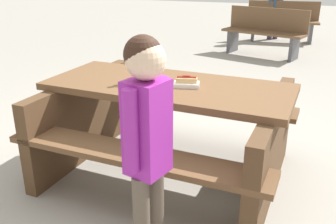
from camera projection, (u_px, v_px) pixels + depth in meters
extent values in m
plane|color=gray|center=(168.00, 172.00, 3.04)|extent=(30.00, 30.00, 0.00)
cube|color=brown|center=(168.00, 87.00, 2.78)|extent=(1.84, 0.86, 0.05)
cube|color=brown|center=(193.00, 101.00, 3.37)|extent=(1.81, 0.39, 0.04)
cube|color=brown|center=(133.00, 155.00, 2.41)|extent=(1.81, 0.39, 0.04)
cube|color=#4D3520|center=(270.00, 151.00, 2.63)|extent=(0.18, 1.40, 0.70)
cube|color=#4D3520|center=(84.00, 118.00, 3.20)|extent=(0.18, 1.40, 0.70)
cylinder|color=silver|center=(139.00, 71.00, 2.78)|extent=(0.07, 0.07, 0.17)
cone|color=silver|center=(139.00, 56.00, 2.74)|extent=(0.07, 0.07, 0.04)
cylinder|color=silver|center=(139.00, 52.00, 2.73)|extent=(0.04, 0.04, 0.02)
cube|color=white|center=(187.00, 85.00, 2.70)|extent=(0.20, 0.15, 0.03)
cube|color=#D8B272|center=(187.00, 80.00, 2.68)|extent=(0.16, 0.09, 0.04)
cylinder|color=maroon|center=(187.00, 78.00, 2.68)|extent=(0.14, 0.06, 0.03)
ellipsoid|color=maroon|center=(187.00, 76.00, 2.67)|extent=(0.07, 0.04, 0.01)
cylinder|color=brown|center=(156.00, 212.00, 2.08)|extent=(0.09, 0.09, 0.58)
cylinder|color=brown|center=(142.00, 224.00, 1.99)|extent=(0.09, 0.09, 0.58)
cube|color=purple|center=(147.00, 128.00, 1.84)|extent=(0.22, 0.23, 0.49)
cylinder|color=purple|center=(161.00, 116.00, 1.93)|extent=(0.07, 0.07, 0.41)
cylinder|color=purple|center=(131.00, 132.00, 1.74)|extent=(0.07, 0.07, 0.41)
sphere|color=beige|center=(146.00, 60.00, 1.72)|extent=(0.19, 0.19, 0.19)
sphere|color=#331E14|center=(143.00, 54.00, 1.72)|extent=(0.18, 0.18, 0.18)
cube|color=brown|center=(282.00, 22.00, 8.12)|extent=(1.53, 0.53, 0.04)
cube|color=brown|center=(283.00, 10.00, 8.20)|extent=(1.50, 0.17, 0.40)
cube|color=#4C4C51|center=(253.00, 31.00, 8.35)|extent=(0.09, 0.36, 0.41)
cube|color=#4C4C51|center=(310.00, 33.00, 8.05)|extent=(0.09, 0.36, 0.41)
cube|color=brown|center=(263.00, 32.00, 6.82)|extent=(1.55, 0.83, 0.04)
cube|color=brown|center=(268.00, 19.00, 6.88)|extent=(1.44, 0.48, 0.40)
cube|color=#4C4C51|center=(233.00, 41.00, 7.24)|extent=(0.16, 0.36, 0.41)
cube|color=#4C4C51|center=(294.00, 49.00, 6.57)|extent=(0.16, 0.36, 0.41)
cylinder|color=#3F334C|center=(276.00, 23.00, 8.48)|extent=(0.11, 0.11, 0.70)
cylinder|color=#3F334C|center=(271.00, 24.00, 8.42)|extent=(0.11, 0.11, 0.70)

